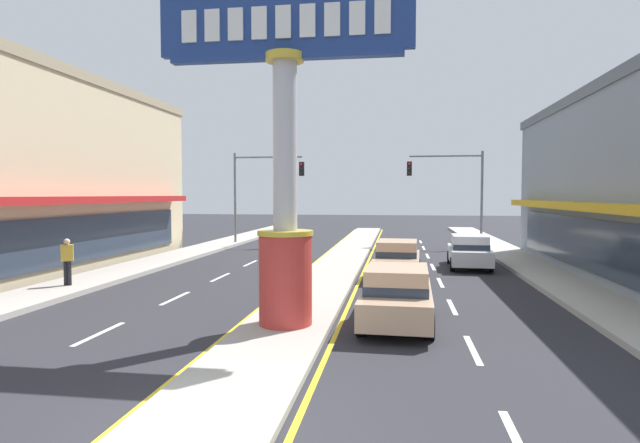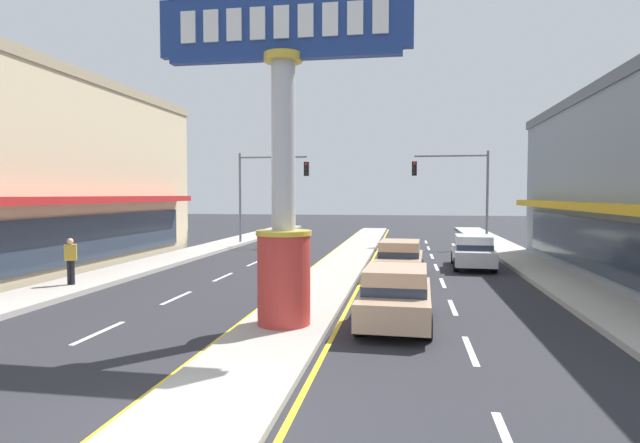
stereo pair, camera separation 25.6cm
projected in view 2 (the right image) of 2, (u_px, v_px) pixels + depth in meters
The scene contains 13 objects.
ground_plane at pixel (188, 435), 7.37m from camera, with size 160.00×160.00×0.00m, color #28282D.
median_strip at pixel (342, 264), 25.10m from camera, with size 2.25×52.00×0.14m, color #A39E93.
sidewalk_left at pixel (150, 265), 24.59m from camera, with size 2.37×60.00×0.18m, color #ADA89E.
sidewalk_right at pixel (549, 274), 21.67m from camera, with size 2.37×60.00×0.18m, color #ADA89E.
lane_markings at pixel (339, 269), 23.77m from camera, with size 8.99×52.00×0.01m.
district_sign at pixel (283, 168), 12.92m from camera, with size 6.32×1.40×8.31m.
storefront_left at pixel (18, 173), 23.37m from camera, with size 8.09×20.93×8.76m.
traffic_light_left_side at pixel (265, 182), 34.91m from camera, with size 4.86×0.46×6.20m.
traffic_light_right_side at pixel (459, 181), 33.51m from camera, with size 4.86×0.46×6.20m.
sedan_near_right_lane at pixel (396, 295), 13.55m from camera, with size 1.94×4.35×1.53m.
sedan_far_right_lane at pixel (473, 251), 24.05m from camera, with size 1.99×4.38×1.53m.
sedan_near_left_lane at pixel (400, 259), 21.23m from camera, with size 1.99×4.37×1.53m.
pedestrian_near_kerb at pixel (71, 258), 18.60m from camera, with size 0.46×0.39×1.66m.
Camera 2 is at (3.03, -6.80, 3.40)m, focal length 29.26 mm.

